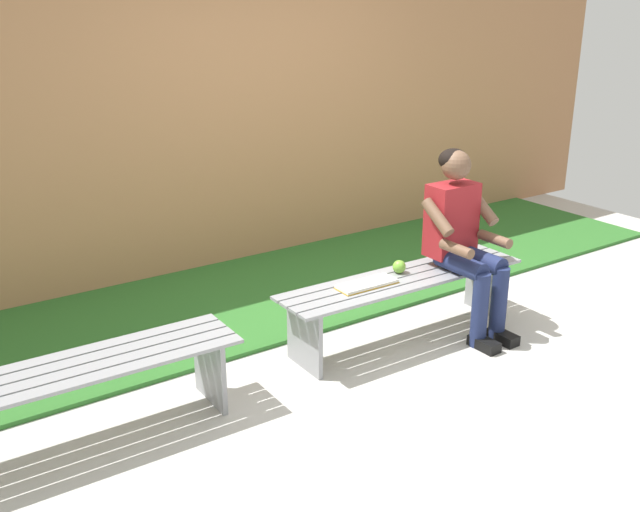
{
  "coord_description": "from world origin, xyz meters",
  "views": [
    {
      "loc": [
        3.0,
        3.38,
        2.21
      ],
      "look_at": [
        0.78,
        0.15,
        0.8
      ],
      "focal_mm": 40.72,
      "sensor_mm": 36.0,
      "label": 1
    }
  ],
  "objects_px": {
    "person_seated": "(463,235)",
    "book_open": "(367,284)",
    "apple": "(399,267)",
    "bench_near": "(403,291)",
    "bench_far": "(68,387)"
  },
  "relations": [
    {
      "from": "bench_far",
      "to": "apple",
      "type": "distance_m",
      "value": 2.25
    },
    {
      "from": "bench_near",
      "to": "bench_far",
      "type": "distance_m",
      "value": 2.22
    },
    {
      "from": "bench_near",
      "to": "book_open",
      "type": "height_order",
      "value": "book_open"
    },
    {
      "from": "apple",
      "to": "book_open",
      "type": "xyz_separation_m",
      "value": [
        0.32,
        0.06,
        -0.03
      ]
    },
    {
      "from": "person_seated",
      "to": "apple",
      "type": "xyz_separation_m",
      "value": [
        0.41,
        -0.17,
        -0.2
      ]
    },
    {
      "from": "apple",
      "to": "book_open",
      "type": "relative_size",
      "value": 0.22
    },
    {
      "from": "person_seated",
      "to": "book_open",
      "type": "distance_m",
      "value": 0.77
    },
    {
      "from": "bench_far",
      "to": "person_seated",
      "type": "distance_m",
      "value": 2.68
    },
    {
      "from": "person_seated",
      "to": "book_open",
      "type": "xyz_separation_m",
      "value": [
        0.73,
        -0.11,
        -0.23
      ]
    },
    {
      "from": "bench_near",
      "to": "person_seated",
      "type": "xyz_separation_m",
      "value": [
        -0.43,
        0.1,
        0.34
      ]
    },
    {
      "from": "apple",
      "to": "book_open",
      "type": "height_order",
      "value": "apple"
    },
    {
      "from": "bench_far",
      "to": "book_open",
      "type": "distance_m",
      "value": 1.93
    },
    {
      "from": "person_seated",
      "to": "book_open",
      "type": "height_order",
      "value": "person_seated"
    },
    {
      "from": "bench_near",
      "to": "book_open",
      "type": "bearing_deg",
      "value": -2.64
    },
    {
      "from": "apple",
      "to": "bench_near",
      "type": "bearing_deg",
      "value": 74.56
    }
  ]
}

